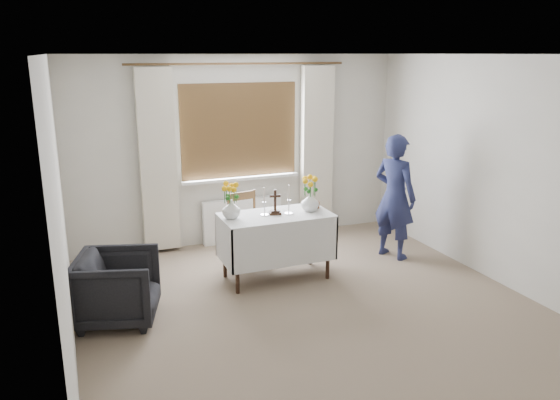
{
  "coord_description": "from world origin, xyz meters",
  "views": [
    {
      "loc": [
        -2.17,
        -4.4,
        2.51
      ],
      "look_at": [
        -0.07,
        0.85,
        0.98
      ],
      "focal_mm": 35.0,
      "sensor_mm": 36.0,
      "label": 1
    }
  ],
  "objects_px": {
    "armchair": "(118,288)",
    "flower_vase_right": "(310,202)",
    "wooden_cross": "(275,202)",
    "wooden_chair": "(248,230)",
    "flower_vase_left": "(231,209)",
    "person": "(395,197)",
    "altar_table": "(276,247)"
  },
  "relations": [
    {
      "from": "armchair",
      "to": "wooden_cross",
      "type": "height_order",
      "value": "wooden_cross"
    },
    {
      "from": "armchair",
      "to": "flower_vase_right",
      "type": "bearing_deg",
      "value": -63.52
    },
    {
      "from": "flower_vase_right",
      "to": "person",
      "type": "bearing_deg",
      "value": 5.48
    },
    {
      "from": "wooden_chair",
      "to": "flower_vase_left",
      "type": "height_order",
      "value": "flower_vase_left"
    },
    {
      "from": "altar_table",
      "to": "flower_vase_left",
      "type": "distance_m",
      "value": 0.71
    },
    {
      "from": "wooden_chair",
      "to": "armchair",
      "type": "height_order",
      "value": "wooden_chair"
    },
    {
      "from": "wooden_chair",
      "to": "flower_vase_right",
      "type": "bearing_deg",
      "value": -51.53
    },
    {
      "from": "wooden_chair",
      "to": "armchair",
      "type": "distance_m",
      "value": 1.87
    },
    {
      "from": "flower_vase_right",
      "to": "altar_table",
      "type": "bearing_deg",
      "value": 177.95
    },
    {
      "from": "person",
      "to": "wooden_chair",
      "type": "bearing_deg",
      "value": 53.1
    },
    {
      "from": "armchair",
      "to": "wooden_cross",
      "type": "bearing_deg",
      "value": -60.46
    },
    {
      "from": "altar_table",
      "to": "flower_vase_right",
      "type": "height_order",
      "value": "flower_vase_right"
    },
    {
      "from": "altar_table",
      "to": "wooden_chair",
      "type": "bearing_deg",
      "value": 107.05
    },
    {
      "from": "wooden_cross",
      "to": "flower_vase_left",
      "type": "xyz_separation_m",
      "value": [
        -0.5,
        0.03,
        -0.04
      ]
    },
    {
      "from": "wooden_chair",
      "to": "flower_vase_left",
      "type": "relative_size",
      "value": 4.19
    },
    {
      "from": "wooden_cross",
      "to": "flower_vase_left",
      "type": "relative_size",
      "value": 1.34
    },
    {
      "from": "armchair",
      "to": "flower_vase_left",
      "type": "bearing_deg",
      "value": -54.39
    },
    {
      "from": "flower_vase_right",
      "to": "wooden_cross",
      "type": "bearing_deg",
      "value": 176.54
    },
    {
      "from": "altar_table",
      "to": "flower_vase_left",
      "type": "bearing_deg",
      "value": 175.44
    },
    {
      "from": "altar_table",
      "to": "person",
      "type": "distance_m",
      "value": 1.68
    },
    {
      "from": "wooden_chair",
      "to": "person",
      "type": "xyz_separation_m",
      "value": [
        1.78,
        -0.41,
        0.34
      ]
    },
    {
      "from": "altar_table",
      "to": "armchair",
      "type": "bearing_deg",
      "value": -167.27
    },
    {
      "from": "person",
      "to": "flower_vase_left",
      "type": "xyz_separation_m",
      "value": [
        -2.13,
        -0.06,
        0.08
      ]
    },
    {
      "from": "armchair",
      "to": "wooden_cross",
      "type": "relative_size",
      "value": 2.64
    },
    {
      "from": "armchair",
      "to": "person",
      "type": "distance_m",
      "value": 3.48
    },
    {
      "from": "altar_table",
      "to": "flower_vase_right",
      "type": "xyz_separation_m",
      "value": [
        0.41,
        -0.01,
        0.49
      ]
    },
    {
      "from": "altar_table",
      "to": "wooden_cross",
      "type": "xyz_separation_m",
      "value": [
        -0.01,
        0.01,
        0.52
      ]
    },
    {
      "from": "wooden_chair",
      "to": "armchair",
      "type": "bearing_deg",
      "value": -159.22
    },
    {
      "from": "flower_vase_left",
      "to": "armchair",
      "type": "bearing_deg",
      "value": -160.83
    },
    {
      "from": "person",
      "to": "flower_vase_left",
      "type": "distance_m",
      "value": 2.14
    },
    {
      "from": "altar_table",
      "to": "armchair",
      "type": "xyz_separation_m",
      "value": [
        -1.79,
        -0.4,
        -0.04
      ]
    },
    {
      "from": "wooden_cross",
      "to": "flower_vase_right",
      "type": "bearing_deg",
      "value": 11.64
    }
  ]
}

